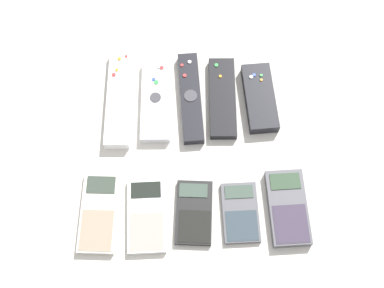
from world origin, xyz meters
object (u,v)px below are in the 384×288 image
remote_0 (119,98)px  remote_4 (260,98)px  calculator_1 (146,215)px  calculator_4 (288,208)px  remote_2 (190,98)px  calculator_0 (99,212)px  calculator_3 (240,213)px  remote_3 (222,98)px  remote_1 (156,101)px  calculator_2 (194,212)px

remote_0 → remote_4: (0.29, -0.01, 0.00)m
calculator_1 → calculator_4: bearing=0.4°
remote_0 → calculator_4: 0.41m
remote_4 → remote_0: bearing=174.7°
remote_0 → remote_2: size_ratio=1.08×
calculator_4 → remote_0: bearing=141.2°
calculator_0 → calculator_1: same height
calculator_1 → calculator_3: 0.18m
remote_3 → remote_4: (0.08, -0.00, 0.00)m
remote_3 → calculator_4: bearing=-63.6°
remote_3 → calculator_1: (-0.16, -0.25, -0.00)m
remote_1 → calculator_2: (0.07, -0.24, -0.00)m
remote_4 → calculator_1: remote_4 is taller
remote_0 → calculator_4: bearing=-35.1°
remote_2 → remote_3: (0.07, -0.00, -0.00)m
calculator_0 → calculator_4: calculator_4 is taller
remote_4 → calculator_4: bearing=-84.9°
calculator_4 → calculator_2: bearing=179.1°
remote_1 → calculator_1: bearing=-93.1°
remote_1 → calculator_0: size_ratio=1.15×
remote_2 → calculator_3: (0.09, -0.25, -0.00)m
remote_2 → remote_1: bearing=-178.6°
remote_1 → calculator_4: 0.34m
remote_3 → calculator_1: 0.29m
remote_0 → calculator_4: remote_0 is taller
remote_0 → calculator_0: (-0.03, -0.24, -0.00)m
remote_2 → calculator_1: bearing=-112.2°
remote_4 → calculator_4: size_ratio=1.03×
remote_4 → calculator_2: remote_4 is taller
calculator_1 → calculator_4: size_ratio=0.97×
remote_0 → calculator_3: size_ratio=1.87×
calculator_1 → calculator_2: bearing=1.2°
calculator_0 → calculator_4: bearing=2.9°
remote_3 → calculator_0: remote_3 is taller
remote_0 → calculator_1: (0.06, -0.25, -0.00)m
remote_2 → remote_4: bearing=-4.9°
remote_1 → remote_2: remote_2 is taller
remote_3 → remote_2: bearing=179.5°
calculator_1 → remote_1: bearing=84.7°
calculator_0 → calculator_1: bearing=-2.0°
remote_3 → calculator_2: 0.25m
calculator_1 → remote_0: bearing=101.6°
remote_4 → calculator_3: remote_4 is taller
remote_1 → calculator_0: (-0.11, -0.23, -0.00)m
remote_3 → remote_4: size_ratio=1.18×
remote_3 → calculator_0: size_ratio=1.14×
remote_3 → calculator_4: (0.11, -0.24, 0.00)m
remote_1 → calculator_0: 0.26m
remote_4 → calculator_4: remote_4 is taller
remote_1 → calculator_4: size_ratio=1.23×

